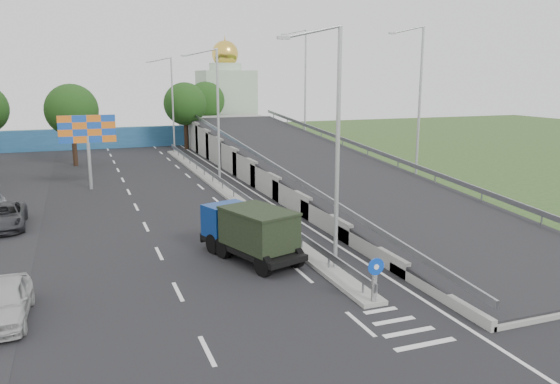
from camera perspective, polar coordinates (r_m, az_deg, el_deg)
name	(u,v)px	position (r m, az deg, el deg)	size (l,w,h in m)	color
ground	(407,332)	(19.06, 13.14, -14.03)	(160.00, 160.00, 0.00)	#2D4C1E
road_surface	(193,206)	(35.75, -9.04, -1.50)	(26.00, 90.00, 0.04)	black
median	(223,190)	(40.19, -6.02, 0.23)	(1.00, 44.00, 0.20)	gray
overpass_ramp	(316,162)	(42.35, 3.81, 3.15)	(10.00, 50.00, 3.50)	gray
median_guardrail	(222,181)	(40.06, -6.04, 1.14)	(0.09, 44.00, 0.71)	gray
sign_bollard	(375,280)	(20.33, 9.87, -9.01)	(0.64, 0.23, 1.67)	black
lamp_post_near	(334,137)	(22.55, 5.63, 5.70)	(2.74, 0.18, 10.08)	#B2B5B7
lamp_post_mid	(216,110)	(41.39, -6.75, 8.54)	(2.74, 0.18, 10.08)	#B2B5B7
lamp_post_far	(171,99)	(60.97, -11.34, 9.48)	(2.74, 0.18, 10.08)	#B2B5B7
blue_wall	(129,137)	(66.74, -15.52, 5.51)	(30.00, 0.50, 2.40)	#21577C
church	(226,98)	(76.77, -5.67, 9.76)	(7.00, 7.00, 13.80)	#B2CCAD
billboard	(87,133)	(42.32, -19.48, 5.80)	(4.00, 0.24, 5.50)	#B2B5B7
tree_left_mid	(72,110)	(54.21, -20.94, 7.97)	(4.80, 4.80, 7.60)	black
tree_median_far	(185,104)	(63.30, -9.91, 9.05)	(4.80, 4.80, 7.60)	black
tree_ramp_far	(206,101)	(70.96, -7.77, 9.42)	(4.80, 4.80, 7.60)	black
dump_truck	(250,230)	(24.98, -3.20, -4.02)	(3.71, 5.98, 2.48)	black
parked_car_a	(3,302)	(21.23, -26.96, -10.20)	(1.68, 4.18, 1.43)	#B7B7B7
parked_car_c	(4,217)	(33.76, -26.90, -2.31)	(2.22, 4.82, 1.34)	#2C2C30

